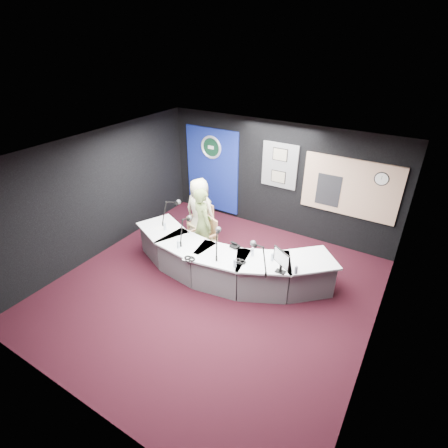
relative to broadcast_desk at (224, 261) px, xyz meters
The scene contains 33 objects.
ground 0.67m from the broadcast_desk, 84.81° to the right, with size 6.00×6.00×0.00m, color black.
ceiling 2.49m from the broadcast_desk, 84.81° to the right, with size 6.00×6.00×0.02m, color silver.
wall_back 2.66m from the broadcast_desk, 88.83° to the left, with size 6.00×0.02×2.80m, color black.
wall_front 3.70m from the broadcast_desk, 89.19° to the right, with size 6.00×0.02×2.80m, color black.
wall_left 3.17m from the broadcast_desk, 169.44° to the right, with size 0.02×6.00×2.80m, color black.
wall_right 3.26m from the broadcast_desk, 10.22° to the right, with size 0.02×6.00×2.80m, color black.
broadcast_desk is the anchor object (origin of this frame).
backdrop_panel 3.17m from the broadcast_desk, 127.40° to the left, with size 1.60×0.05×2.30m, color navy.
agency_seal 3.38m from the broadcast_desk, 127.86° to the left, with size 0.63×0.63×0.07m, color silver.
seal_center 3.38m from the broadcast_desk, 127.80° to the left, with size 0.48×0.48×0.01m, color #0D301D.
pinboard 2.79m from the broadcast_desk, 87.63° to the left, with size 0.90×0.04×1.10m, color slate.
framed_photo_upper 2.91m from the broadcast_desk, 87.60° to the left, with size 0.34×0.02×0.27m, color gray.
framed_photo_lower 2.63m from the broadcast_desk, 87.60° to the left, with size 0.34×0.02×0.27m, color gray.
booth_window_frame 3.24m from the broadcast_desk, 53.36° to the left, with size 2.12×0.06×1.32m, color tan.
booth_glow 3.23m from the broadcast_desk, 53.24° to the left, with size 2.00×0.02×1.20m, color #D8AC88.
equipment_rack 2.93m from the broadcast_desk, 60.54° to the left, with size 0.55×0.02×0.75m, color black.
wall_clock 3.71m from the broadcast_desk, 44.88° to the left, with size 0.28×0.28×0.01m, color white.
armchair_left 1.54m from the broadcast_desk, 143.37° to the left, with size 0.50×0.50×0.89m, color tan, non-canonical shape.
armchair_right 0.86m from the broadcast_desk, 154.90° to the left, with size 0.57×0.57×1.02m, color tan, non-canonical shape.
draped_jacket 1.78m from the broadcast_desk, 138.62° to the left, with size 0.50×0.10×0.70m, color #6A675A.
person_man 1.60m from the broadcast_desk, 143.37° to the left, with size 0.80×0.52×1.63m, color beige.
person_woman 0.98m from the broadcast_desk, 154.90° to the left, with size 0.63×0.41×1.72m, color olive.
computer_monitor 1.53m from the broadcast_desk, ahead, with size 0.45×0.03×0.31m, color black.
desk_phone 0.46m from the broadcast_desk, 17.93° to the left, with size 0.18×0.14×0.04m, color black.
headphones_near 0.76m from the broadcast_desk, 29.82° to the right, with size 0.19×0.19×0.03m, color black.
headphones_far 0.90m from the broadcast_desk, 112.86° to the right, with size 0.21×0.21×0.04m, color black.
paper_stack 1.62m from the broadcast_desk, behind, with size 0.22×0.32×0.00m, color white.
notepad 0.87m from the broadcast_desk, 116.69° to the right, with size 0.20×0.28×0.00m, color white.
boom_mic_a 1.77m from the broadcast_desk, 169.49° to the left, with size 0.16×0.74×0.60m, color black, non-canonical shape.
boom_mic_b 1.09m from the broadcast_desk, 167.93° to the right, with size 0.31×0.71×0.60m, color black, non-canonical shape.
boom_mic_c 0.72m from the broadcast_desk, 88.45° to the right, with size 0.42×0.66×0.60m, color black, non-canonical shape.
boom_mic_d 1.19m from the broadcast_desk, 16.92° to the right, with size 0.59×0.52×0.60m, color black, non-canonical shape.
water_bottles 0.53m from the broadcast_desk, 74.16° to the right, with size 3.11×0.65×0.18m, color silver, non-canonical shape.
Camera 1 is at (3.08, -4.58, 4.65)m, focal length 28.00 mm.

